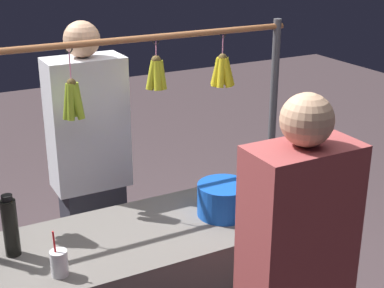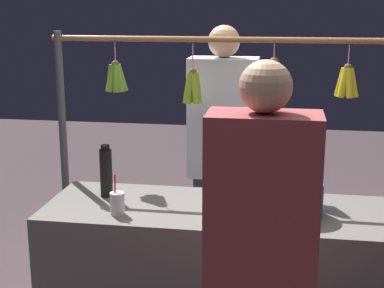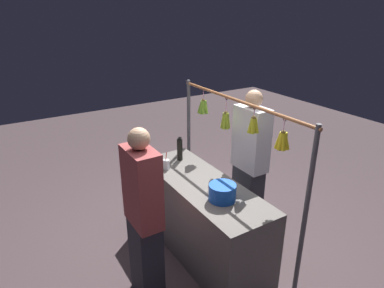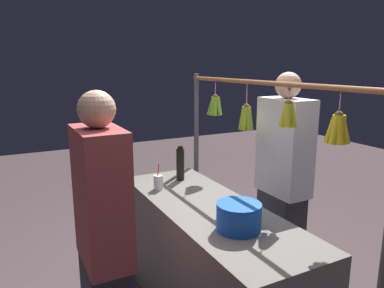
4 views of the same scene
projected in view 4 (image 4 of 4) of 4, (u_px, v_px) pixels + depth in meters
The scene contains 7 objects.
market_counter at pixel (209, 265), 2.52m from camera, with size 1.76×0.62×0.86m, color #66605B.
display_rack at pixel (262, 149), 2.55m from camera, with size 2.01×0.13×1.70m.
water_bottle at pixel (180, 164), 2.96m from camera, with size 0.07×0.07×0.28m.
blue_bucket at pixel (239, 217), 2.08m from camera, with size 0.26×0.26×0.16m, color blue.
drink_cup at pixel (158, 182), 2.75m from camera, with size 0.07×0.07×0.20m.
vendor_person at pixel (282, 189), 2.79m from camera, with size 0.41×0.22×1.73m.
customer_person at pixel (105, 254), 1.89m from camera, with size 0.40×0.21×1.67m.
Camera 4 is at (-1.97, 1.16, 1.79)m, focal length 34.20 mm.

